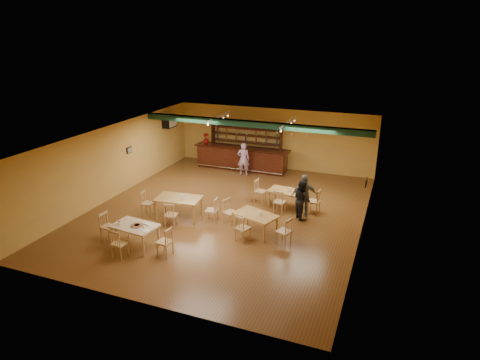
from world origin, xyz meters
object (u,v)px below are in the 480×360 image
at_px(patron_bar, 243,159).
at_px(dining_table_c, 179,208).
at_px(dining_table_d, 256,224).
at_px(near_table, 135,236).
at_px(bar_counter, 242,158).
at_px(patron_right_a, 302,199).
at_px(dining_table_b, 286,199).

bearing_deg(patron_bar, dining_table_c, 70.80).
relative_size(dining_table_d, near_table, 1.01).
bearing_deg(dining_table_c, patron_bar, 78.55).
xyz_separation_m(bar_counter, near_table, (-0.30, -8.70, -0.19)).
distance_m(bar_counter, patron_right_a, 6.21).
bearing_deg(patron_bar, patron_right_a, 120.22).
bearing_deg(bar_counter, near_table, -91.95).
bearing_deg(dining_table_d, bar_counter, 134.08).
height_order(bar_counter, dining_table_d, bar_counter).
bearing_deg(patron_right_a, patron_bar, 6.02).
height_order(dining_table_d, patron_bar, patron_bar).
bearing_deg(dining_table_c, patron_right_a, 14.90).
height_order(bar_counter, dining_table_b, bar_counter).
height_order(bar_counter, dining_table_c, bar_counter).
bearing_deg(bar_counter, dining_table_c, -90.52).
bearing_deg(near_table, dining_table_b, 59.37).
distance_m(bar_counter, patron_bar, 0.95).
height_order(dining_table_c, near_table, dining_table_c).
xyz_separation_m(bar_counter, dining_table_d, (2.98, -6.43, -0.21)).
bearing_deg(near_table, patron_bar, 91.01).
bearing_deg(patron_bar, dining_table_b, 120.10).
xyz_separation_m(dining_table_c, dining_table_d, (3.04, -0.15, -0.05)).
bearing_deg(near_table, dining_table_c, 90.50).
relative_size(dining_table_b, patron_right_a, 0.92).
distance_m(dining_table_c, patron_right_a, 4.53).
height_order(dining_table_d, near_table, near_table).
height_order(bar_counter, near_table, bar_counter).
distance_m(dining_table_b, near_table, 6.09).
bearing_deg(patron_right_a, dining_table_d, 108.59).
xyz_separation_m(patron_bar, patron_right_a, (3.74, -3.80, -0.05)).
relative_size(bar_counter, dining_table_b, 3.51).
distance_m(dining_table_d, near_table, 3.99).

